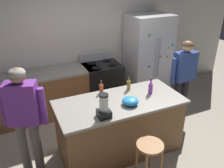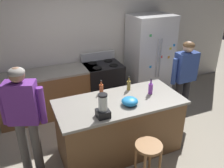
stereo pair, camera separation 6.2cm
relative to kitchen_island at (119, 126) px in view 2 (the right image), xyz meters
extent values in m
plane|color=#B2A893|center=(0.00, 0.00, -0.47)|extent=(14.00, 14.00, 0.00)
cube|color=silver|center=(0.00, 1.95, 0.88)|extent=(8.00, 0.10, 2.70)
cube|color=brown|center=(0.00, 0.00, -0.02)|extent=(1.88, 0.82, 0.89)
cube|color=gray|center=(0.00, 0.00, 0.44)|extent=(1.94, 0.88, 0.04)
cube|color=brown|center=(-0.80, 1.55, -0.02)|extent=(2.00, 0.64, 0.89)
cube|color=gray|center=(-0.80, 1.55, 0.44)|extent=(2.00, 0.64, 0.04)
cube|color=silver|center=(1.42, 1.50, 0.47)|extent=(0.90, 0.70, 1.87)
cylinder|color=#B7BABF|center=(1.38, 1.13, 0.56)|extent=(0.02, 0.02, 0.84)
cylinder|color=#B7BABF|center=(1.46, 1.13, 0.56)|extent=(0.02, 0.02, 0.84)
cube|color=#3FB259|center=(1.19, 1.15, 1.07)|extent=(0.05, 0.01, 0.05)
cube|color=yellow|center=(1.71, 1.15, 0.74)|extent=(0.05, 0.01, 0.05)
cube|color=#268CD8|center=(1.79, 1.15, 0.80)|extent=(0.05, 0.01, 0.05)
cube|color=red|center=(1.49, 1.15, 0.58)|extent=(0.05, 0.01, 0.05)
cube|color=orange|center=(1.68, 1.15, 0.55)|extent=(0.05, 0.01, 0.05)
cube|color=#268CD8|center=(1.24, 1.15, 0.40)|extent=(0.05, 0.01, 0.05)
cube|color=black|center=(0.32, 1.52, 0.00)|extent=(0.76, 0.64, 0.93)
cube|color=black|center=(0.32, 1.20, -0.05)|extent=(0.60, 0.01, 0.24)
cube|color=#B7BABF|center=(0.32, 1.81, 0.55)|extent=(0.76, 0.06, 0.18)
cylinder|color=black|center=(0.14, 1.37, 0.47)|extent=(0.18, 0.18, 0.01)
cylinder|color=black|center=(0.50, 1.37, 0.47)|extent=(0.18, 0.18, 0.01)
cylinder|color=black|center=(0.14, 1.67, 0.47)|extent=(0.18, 0.18, 0.01)
cylinder|color=black|center=(0.50, 1.67, 0.47)|extent=(0.18, 0.18, 0.01)
cylinder|color=#66605B|center=(-1.44, 0.14, -0.04)|extent=(0.17, 0.17, 0.86)
cylinder|color=#66605B|center=(-1.27, 0.08, -0.04)|extent=(0.17, 0.17, 0.86)
cube|color=#723399|center=(-1.35, 0.11, 0.69)|extent=(0.45, 0.35, 0.59)
cylinder|color=#723399|center=(-1.59, 0.20, 0.64)|extent=(0.12, 0.12, 0.53)
cylinder|color=#723399|center=(-1.12, 0.02, 0.64)|extent=(0.12, 0.12, 0.53)
sphere|color=#8C664C|center=(-1.35, 0.11, 1.08)|extent=(0.26, 0.26, 0.20)
ellipsoid|color=gray|center=(-1.35, 0.11, 1.11)|extent=(0.27, 0.27, 0.12)
cylinder|color=#26262B|center=(1.60, 0.39, -0.05)|extent=(0.13, 0.13, 0.83)
cylinder|color=#26262B|center=(1.42, 0.39, -0.05)|extent=(0.13, 0.13, 0.83)
cube|color=#334C99|center=(1.51, 0.39, 0.64)|extent=(0.40, 0.22, 0.55)
cylinder|color=#334C99|center=(1.76, 0.39, 0.59)|extent=(0.09, 0.09, 0.49)
cylinder|color=#334C99|center=(1.26, 0.38, 0.59)|extent=(0.09, 0.09, 0.49)
sphere|color=#D8AD8C|center=(1.51, 0.39, 1.01)|extent=(0.20, 0.20, 0.20)
ellipsoid|color=brown|center=(1.51, 0.39, 1.05)|extent=(0.21, 0.21, 0.12)
cylinder|color=#9E6B3D|center=(0.06, -0.76, 0.18)|extent=(0.36, 0.36, 0.04)
cylinder|color=#9E6B3D|center=(-0.05, -0.65, -0.15)|extent=(0.04, 0.04, 0.62)
cylinder|color=#9E6B3D|center=(0.18, -0.65, -0.15)|extent=(0.04, 0.04, 0.62)
cube|color=black|center=(-0.38, -0.29, 0.51)|extent=(0.17, 0.17, 0.10)
cylinder|color=silver|center=(-0.38, -0.29, 0.67)|extent=(0.12, 0.12, 0.22)
cylinder|color=black|center=(-0.38, -0.29, 0.79)|extent=(0.12, 0.12, 0.02)
cylinder|color=#B24C26|center=(-0.16, 0.36, 0.53)|extent=(0.06, 0.06, 0.14)
cylinder|color=#B24C26|center=(-0.16, 0.36, 0.63)|extent=(0.02, 0.02, 0.06)
cylinder|color=black|center=(-0.16, 0.36, 0.67)|extent=(0.03, 0.03, 0.02)
cylinder|color=olive|center=(0.29, 0.28, 0.54)|extent=(0.06, 0.06, 0.15)
cylinder|color=olive|center=(0.29, 0.28, 0.65)|extent=(0.02, 0.02, 0.07)
cylinder|color=black|center=(0.29, 0.28, 0.69)|extent=(0.03, 0.03, 0.02)
cylinder|color=purple|center=(0.54, 0.03, 0.55)|extent=(0.07, 0.07, 0.17)
cylinder|color=purple|center=(0.54, 0.03, 0.67)|extent=(0.03, 0.03, 0.07)
cylinder|color=black|center=(0.54, 0.03, 0.71)|extent=(0.03, 0.03, 0.02)
ellipsoid|color=#268CD8|center=(0.09, -0.15, 0.52)|extent=(0.24, 0.24, 0.11)
camera|label=1|loc=(-1.38, -2.76, 2.24)|focal=37.97mm
camera|label=2|loc=(-1.33, -2.79, 2.24)|focal=37.97mm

